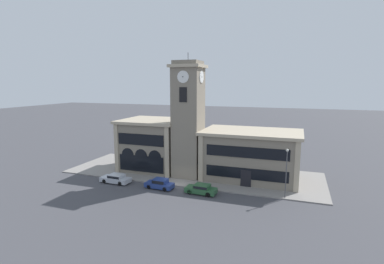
% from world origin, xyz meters
% --- Properties ---
extents(ground_plane, '(300.00, 300.00, 0.00)m').
position_xyz_m(ground_plane, '(0.00, 0.00, 0.00)').
color(ground_plane, '#424247').
extents(sidewalk_kerb, '(41.52, 13.80, 0.15)m').
position_xyz_m(sidewalk_kerb, '(0.00, 6.90, 0.07)').
color(sidewalk_kerb, gray).
rests_on(sidewalk_kerb, ground_plane).
extents(clock_tower, '(4.92, 4.92, 19.40)m').
position_xyz_m(clock_tower, '(0.00, 5.09, 9.15)').
color(clock_tower, gray).
rests_on(clock_tower, ground_plane).
extents(town_hall_left_wing, '(10.54, 9.51, 8.68)m').
position_xyz_m(town_hall_left_wing, '(-7.33, 7.36, 4.37)').
color(town_hall_left_wing, gray).
rests_on(town_hall_left_wing, ground_plane).
extents(town_hall_right_wing, '(15.05, 9.51, 7.62)m').
position_xyz_m(town_hall_right_wing, '(9.58, 7.37, 3.84)').
color(town_hall_right_wing, gray).
rests_on(town_hall_right_wing, ground_plane).
extents(parked_car_near, '(4.65, 2.13, 1.31)m').
position_xyz_m(parked_car_near, '(-9.18, -1.54, 0.69)').
color(parked_car_near, '#B2B7C1').
rests_on(parked_car_near, ground_plane).
extents(parked_car_mid, '(4.16, 1.98, 1.42)m').
position_xyz_m(parked_car_mid, '(-1.88, -1.54, 0.73)').
color(parked_car_mid, navy).
rests_on(parked_car_mid, ground_plane).
extents(parked_car_far, '(4.31, 2.02, 1.31)m').
position_xyz_m(parked_car_far, '(4.33, -1.54, 0.69)').
color(parked_car_far, '#285633').
rests_on(parked_car_far, ground_plane).
extents(street_lamp, '(0.36, 0.36, 6.49)m').
position_xyz_m(street_lamp, '(15.12, 0.35, 4.34)').
color(street_lamp, '#4C4C51').
rests_on(street_lamp, sidewalk_kerb).
extents(bollard, '(0.18, 0.18, 1.06)m').
position_xyz_m(bollard, '(-2.01, 0.22, 0.67)').
color(bollard, black).
rests_on(bollard, sidewalk_kerb).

